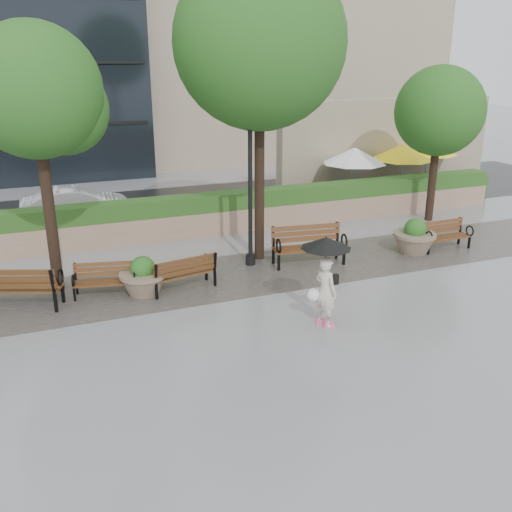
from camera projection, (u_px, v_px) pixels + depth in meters
name	position (u px, v px, depth m)	size (l,w,h in m)	color
ground	(276.00, 320.00, 12.89)	(100.00, 100.00, 0.00)	gray
cobble_strip	(232.00, 275.00, 15.52)	(28.00, 3.20, 0.01)	#383330
hedge_wall	(191.00, 216.00, 18.81)	(24.00, 0.80, 1.35)	#A28268
cafe_wall	(386.00, 147.00, 24.32)	(10.00, 0.60, 4.00)	tan
cafe_hedge	(404.00, 194.00, 22.73)	(8.00, 0.50, 0.90)	#26531B
asphalt_street	(164.00, 207.00, 22.53)	(40.00, 7.00, 0.00)	black
bench_0	(19.00, 295.00, 13.43)	(2.12, 1.45, 1.06)	brown
bench_1	(106.00, 287.00, 14.12)	(1.63, 0.94, 0.82)	brown
bench_2	(183.00, 280.00, 14.50)	(1.81, 0.99, 0.92)	brown
bench_3	(308.00, 253.00, 16.28)	(2.13, 1.08, 1.09)	brown
bench_4	(444.00, 241.00, 17.56)	(1.65, 0.68, 0.87)	brown
planter_left	(143.00, 279.00, 14.20)	(1.19, 1.19, 1.00)	#7F6B56
planter_right	(414.00, 239.00, 17.21)	(1.29, 1.29, 1.08)	#7F6B56
lamppost	(250.00, 196.00, 15.68)	(0.28, 0.28, 4.54)	black
tree_0	(42.00, 97.00, 13.19)	(3.25, 3.12, 6.46)	black
tree_1	(264.00, 49.00, 15.05)	(4.57, 4.57, 8.28)	black
tree_2	(441.00, 114.00, 19.71)	(3.21, 3.07, 5.41)	black
patio_umb_white	(354.00, 156.00, 22.11)	(2.50, 2.50, 2.30)	black
patio_umb_yellow_a	(403.00, 152.00, 22.97)	(2.50, 2.50, 2.30)	black
patio_umb_yellow_b	(428.00, 147.00, 24.32)	(2.50, 2.50, 2.30)	black
car_right	(77.00, 205.00, 20.42)	(1.32, 3.80, 1.25)	silver
pedestrian	(326.00, 273.00, 12.29)	(1.10, 1.10, 2.02)	beige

